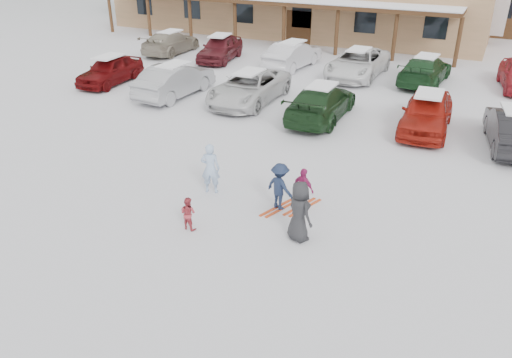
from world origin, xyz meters
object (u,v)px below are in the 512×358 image
at_px(adult_skier, 210,168).
at_px(toddler_red, 188,213).
at_px(parked_car_3, 321,102).
at_px(parked_car_7, 171,42).
at_px(bystander_dark, 299,211).
at_px(parked_car_1, 175,80).
at_px(child_navy, 280,187).
at_px(parked_car_10, 358,63).
at_px(parked_car_0, 110,70).
at_px(parked_car_8, 220,48).
at_px(parked_car_2, 249,87).
at_px(parked_car_11, 425,70).
at_px(child_magenta, 303,189).
at_px(parked_car_9, 293,55).
at_px(parked_car_4, 427,112).

xyz_separation_m(adult_skier, toddler_red, (0.51, -2.07, -0.33)).
distance_m(parked_car_3, parked_car_7, 14.79).
height_order(bystander_dark, parked_car_7, bystander_dark).
xyz_separation_m(adult_skier, parked_car_1, (-6.48, 7.72, -0.03)).
relative_size(child_navy, parked_car_10, 0.27).
height_order(toddler_red, parked_car_3, parked_car_3).
bearing_deg(parked_car_0, adult_skier, -39.93).
height_order(adult_skier, parked_car_8, adult_skier).
height_order(parked_car_2, parked_car_11, parked_car_2).
bearing_deg(adult_skier, bystander_dark, 141.79).
relative_size(child_magenta, parked_car_0, 0.30).
height_order(parked_car_2, parked_car_7, parked_car_2).
relative_size(adult_skier, parked_car_1, 0.34).
distance_m(parked_car_0, parked_car_8, 7.36).
height_order(parked_car_7, parked_car_11, parked_car_11).
distance_m(parked_car_10, parked_car_11, 3.50).
height_order(parked_car_7, parked_car_9, parked_car_9).
bearing_deg(parked_car_7, adult_skier, 126.37).
bearing_deg(parked_car_2, parked_car_10, 63.06).
height_order(child_navy, parked_car_0, child_navy).
bearing_deg(parked_car_11, parked_car_2, 49.15).
distance_m(child_navy, parked_car_10, 15.05).
bearing_deg(parked_car_7, parked_car_10, 176.91).
bearing_deg(parked_car_8, parked_car_9, -6.39).
bearing_deg(parked_car_7, parked_car_11, 178.09).
bearing_deg(parked_car_11, bystander_dark, 92.43).
xyz_separation_m(toddler_red, parked_car_7, (-12.37, 17.33, 0.22)).
xyz_separation_m(parked_car_0, parked_car_3, (11.59, -0.37, 0.01)).
bearing_deg(child_navy, parked_car_11, -76.86).
relative_size(parked_car_2, parked_car_7, 1.08).
bearing_deg(parked_car_4, parked_car_0, 178.03).
xyz_separation_m(parked_car_3, parked_car_9, (-4.28, 7.43, 0.03)).
relative_size(child_magenta, parked_car_10, 0.23).
bearing_deg(child_magenta, parked_car_8, -33.80).
distance_m(toddler_red, parked_car_8, 19.06).
distance_m(child_magenta, bystander_dark, 1.66).
relative_size(parked_car_3, parked_car_7, 1.04).
bearing_deg(parked_car_4, parked_car_8, 150.44).
relative_size(bystander_dark, parked_car_2, 0.32).
bearing_deg(parked_car_3, parked_car_4, -174.76).
height_order(adult_skier, parked_car_9, adult_skier).
bearing_deg(parked_car_3, bystander_dark, 104.51).
relative_size(bystander_dark, parked_car_3, 0.33).
bearing_deg(parked_car_8, parked_car_7, 166.57).
xyz_separation_m(parked_car_1, parked_car_7, (-5.38, 7.54, -0.08)).
height_order(parked_car_1, parked_car_11, parked_car_1).
bearing_deg(toddler_red, parked_car_8, -57.51).
distance_m(parked_car_9, parked_car_11, 7.37).
relative_size(child_navy, parked_car_9, 0.31).
relative_size(parked_car_7, parked_car_9, 1.05).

